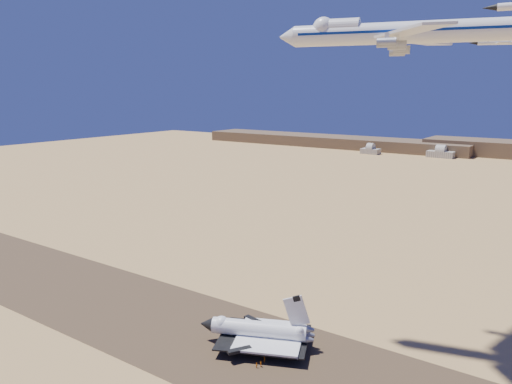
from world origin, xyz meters
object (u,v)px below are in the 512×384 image
Objects in this scene: shuttle at (258,331)px; crew_a at (265,359)px; crew_c at (261,364)px; carrier_747 at (399,33)px; chase_jet_c at (496,42)px; crew_b at (257,365)px.

shuttle is 10.67m from crew_a.
shuttle is 12.90m from crew_c.
carrier_747 is 53.08m from chase_jet_c.
shuttle is at bearing 39.84° from crew_a.
crew_b is at bearing -138.21° from chase_jet_c.
crew_b is at bearing -80.10° from shuttle.
carrier_747 reaches higher than crew_a.
shuttle is at bearing -145.27° from chase_jet_c.
crew_c is (7.68, -9.65, -3.77)m from shuttle.
crew_a reaches higher than crew_b.
shuttle is at bearing -156.04° from carrier_747.
chase_jet_c is (39.08, 82.12, 91.76)m from crew_a.
shuttle is 21.04× the size of crew_a.
crew_c is at bearing -174.31° from crew_a.
crew_a is 1.09× the size of crew_b.
shuttle is 23.01× the size of crew_b.
chase_jet_c reaches higher than crew_a.
crew_c is 130.75m from chase_jet_c.
crew_c reaches higher than crew_a.
shuttle reaches higher than crew_c.
crew_a is 0.99× the size of crew_c.
crew_b is (-0.11, -3.74, -0.07)m from crew_a.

